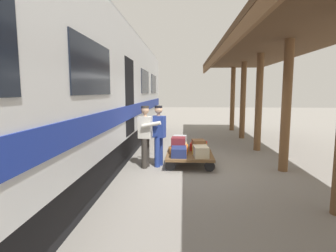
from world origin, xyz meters
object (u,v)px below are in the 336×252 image
at_px(luggage_cart, 189,154).
at_px(train_car, 75,93).
at_px(suitcase_orange_carryall, 179,149).
at_px(suitcase_brown_leather, 198,143).
at_px(suitcase_cream_canvas, 201,151).
at_px(porter_in_overalls, 158,134).
at_px(suitcase_red_plastic, 199,146).
at_px(suitcase_maroon_trunk, 178,142).
at_px(porter_by_door, 146,134).
at_px(suitcase_tan_vintage, 180,146).
at_px(suitcase_gray_aluminum, 180,139).
at_px(suitcase_yellow_case, 200,149).
at_px(suitcase_navy_fabric, 179,152).

bearing_deg(luggage_cart, train_car, 9.13).
height_order(suitcase_orange_carryall, suitcase_brown_leather, suitcase_brown_leather).
distance_m(suitcase_cream_canvas, porter_in_overalls, 1.28).
height_order(suitcase_red_plastic, suitcase_maroon_trunk, suitcase_maroon_trunk).
bearing_deg(suitcase_brown_leather, suitcase_maroon_trunk, -2.75).
distance_m(suitcase_red_plastic, porter_by_door, 1.78).
height_order(suitcase_tan_vintage, suitcase_orange_carryall, suitcase_tan_vintage).
bearing_deg(suitcase_maroon_trunk, suitcase_cream_canvas, 142.27).
distance_m(suitcase_tan_vintage, suitcase_cream_canvas, 1.11).
distance_m(suitcase_tan_vintage, porter_by_door, 1.33).
bearing_deg(suitcase_red_plastic, suitcase_tan_vintage, 0.00).
relative_size(luggage_cart, porter_in_overalls, 1.01).
distance_m(suitcase_gray_aluminum, suitcase_brown_leather, 0.76).
distance_m(suitcase_yellow_case, suitcase_maroon_trunk, 0.64).
xyz_separation_m(suitcase_red_plastic, suitcase_yellow_case, (0.00, 0.47, 0.01)).
height_order(suitcase_tan_vintage, suitcase_navy_fabric, suitcase_navy_fabric).
bearing_deg(suitcase_brown_leather, suitcase_orange_carryall, -2.84).
bearing_deg(suitcase_orange_carryall, luggage_cart, -180.00).
relative_size(suitcase_orange_carryall, suitcase_red_plastic, 1.03).
height_order(luggage_cart, porter_by_door, porter_by_door).
relative_size(suitcase_yellow_case, suitcase_brown_leather, 1.43).
bearing_deg(suitcase_gray_aluminum, suitcase_cream_canvas, 120.71).
xyz_separation_m(suitcase_cream_canvas, suitcase_maroon_trunk, (0.61, -0.47, 0.17)).
bearing_deg(train_car, suitcase_maroon_trunk, -169.83).
relative_size(suitcase_yellow_case, suitcase_gray_aluminum, 1.48).
bearing_deg(suitcase_gray_aluminum, suitcase_navy_fabric, 89.78).
xyz_separation_m(suitcase_yellow_case, suitcase_maroon_trunk, (0.61, -0.00, 0.20)).
bearing_deg(suitcase_yellow_case, suitcase_maroon_trunk, -0.05).
distance_m(suitcase_navy_fabric, suitcase_yellow_case, 0.75).
bearing_deg(train_car, suitcase_orange_carryall, -169.94).
xyz_separation_m(suitcase_orange_carryall, porter_by_door, (0.91, 0.38, 0.48)).
xyz_separation_m(suitcase_red_plastic, suitcase_gray_aluminum, (0.58, -0.03, 0.21)).
bearing_deg(suitcase_maroon_trunk, suitcase_gray_aluminum, -93.67).
relative_size(suitcase_orange_carryall, suitcase_navy_fabric, 1.06).
relative_size(suitcase_cream_canvas, suitcase_red_plastic, 1.00).
xyz_separation_m(luggage_cart, suitcase_maroon_trunk, (0.32, -0.00, 0.36)).
distance_m(suitcase_navy_fabric, suitcase_gray_aluminum, 0.99).
distance_m(suitcase_cream_canvas, suitcase_maroon_trunk, 0.79).
relative_size(suitcase_cream_canvas, suitcase_yellow_case, 1.02).
distance_m(suitcase_brown_leather, porter_in_overalls, 1.19).
bearing_deg(suitcase_navy_fabric, suitcase_tan_vintage, -90.00).
bearing_deg(suitcase_red_plastic, suitcase_orange_carryall, 39.02).
distance_m(suitcase_navy_fabric, suitcase_red_plastic, 1.11).
bearing_deg(suitcase_orange_carryall, suitcase_brown_leather, 177.16).
bearing_deg(suitcase_brown_leather, suitcase_yellow_case, -143.42).
relative_size(luggage_cart, suitcase_gray_aluminum, 4.40).
relative_size(luggage_cart, suitcase_maroon_trunk, 4.21).
distance_m(luggage_cart, suitcase_tan_vintage, 0.58).
bearing_deg(suitcase_yellow_case, suitcase_brown_leather, 36.58).
height_order(train_car, suitcase_brown_leather, train_car).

